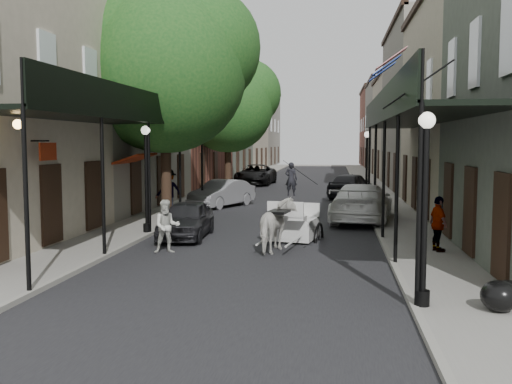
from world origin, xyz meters
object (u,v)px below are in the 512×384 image
(lamppost_left, at_px, (146,177))
(lamppost_right_far, at_px, (367,165))
(pedestrian_walking, at_px, (167,226))
(car_left_mid, at_px, (222,193))
(lamppost_right_near, at_px, (425,206))
(carriage, at_px, (297,208))
(horse, at_px, (278,226))
(pedestrian_sidewalk_right, at_px, (438,224))
(car_left_near, at_px, (186,219))
(car_left_far, at_px, (256,175))
(car_right_near, at_px, (362,203))
(pedestrian_sidewalk_left, at_px, (169,190))
(car_right_far, at_px, (351,185))
(tree_far, at_px, (234,103))
(tree_near, at_px, (175,64))

(lamppost_left, distance_m, lamppost_right_far, 14.53)
(pedestrian_walking, distance_m, car_left_mid, 12.07)
(lamppost_right_near, relative_size, carriage, 1.40)
(horse, height_order, pedestrian_sidewalk_right, pedestrian_sidewalk_right)
(horse, xyz_separation_m, car_left_mid, (-3.97, 11.44, -0.11))
(car_left_near, relative_size, car_left_far, 0.67)
(car_right_near, bearing_deg, pedestrian_sidewalk_left, -0.62)
(pedestrian_sidewalk_right, bearing_deg, pedestrian_sidewalk_left, 36.25)
(lamppost_right_far, bearing_deg, car_right_far, 107.55)
(carriage, distance_m, car_left_near, 3.80)
(car_right_far, bearing_deg, pedestrian_walking, 89.50)
(pedestrian_walking, relative_size, car_left_mid, 0.38)
(carriage, distance_m, pedestrian_sidewalk_right, 4.82)
(pedestrian_sidewalk_right, distance_m, car_left_near, 8.22)
(pedestrian_sidewalk_right, height_order, car_left_far, pedestrian_sidewalk_right)
(pedestrian_walking, height_order, pedestrian_sidewalk_right, pedestrian_sidewalk_right)
(pedestrian_walking, xyz_separation_m, car_left_near, (-0.12, 2.68, -0.15))
(lamppost_right_near, bearing_deg, tree_far, 107.68)
(pedestrian_walking, bearing_deg, car_left_near, 71.39)
(tree_far, height_order, lamppost_right_near, tree_far)
(lamppost_right_far, bearing_deg, tree_near, -136.69)
(tree_far, height_order, lamppost_left, tree_far)
(car_left_mid, bearing_deg, carriage, -40.54)
(car_left_mid, bearing_deg, lamppost_right_far, 45.43)
(car_left_mid, xyz_separation_m, car_right_far, (6.58, 5.32, 0.08))
(tree_far, relative_size, lamppost_left, 2.32)
(car_left_far, xyz_separation_m, car_right_near, (7.12, -19.72, 0.01))
(tree_near, relative_size, horse, 5.13)
(pedestrian_sidewalk_right, bearing_deg, tree_near, 40.14)
(pedestrian_sidewalk_left, relative_size, car_left_near, 0.51)
(tree_far, distance_m, car_left_near, 19.29)
(pedestrian_walking, bearing_deg, lamppost_right_near, -58.42)
(lamppost_right_far, relative_size, car_right_near, 0.68)
(horse, height_order, pedestrian_sidewalk_left, pedestrian_sidewalk_left)
(pedestrian_walking, xyz_separation_m, car_right_near, (5.99, 7.48, 0.00))
(tree_far, relative_size, horse, 4.59)
(lamppost_right_far, height_order, horse, lamppost_right_far)
(lamppost_right_near, xyz_separation_m, carriage, (-2.94, 8.05, -1.02))
(car_right_near, bearing_deg, tree_far, -52.09)
(lamppost_left, bearing_deg, car_right_near, 30.45)
(lamppost_left, relative_size, lamppost_right_far, 1.00)
(lamppost_right_near, bearing_deg, car_left_far, 103.45)
(pedestrian_walking, distance_m, car_left_near, 2.68)
(lamppost_right_far, relative_size, car_left_near, 0.99)
(lamppost_right_near, height_order, carriage, lamppost_right_near)
(tree_near, height_order, pedestrian_sidewalk_right, tree_near)
(tree_far, distance_m, horse, 21.76)
(pedestrian_walking, bearing_deg, lamppost_left, 97.19)
(lamppost_left, bearing_deg, lamppost_right_far, 55.65)
(pedestrian_walking, relative_size, pedestrian_sidewalk_right, 0.99)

